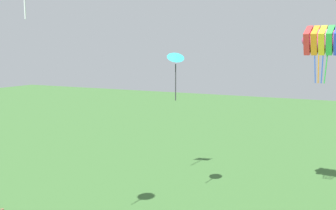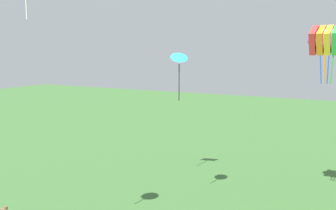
{
  "view_description": "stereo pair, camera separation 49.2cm",
  "coord_description": "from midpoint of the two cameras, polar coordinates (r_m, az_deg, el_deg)",
  "views": [
    {
      "loc": [
        5.95,
        -2.26,
        7.48
      ],
      "look_at": [
        0.0,
        9.66,
        5.57
      ],
      "focal_mm": 40.0,
      "sensor_mm": 36.0,
      "label": 1
    },
    {
      "loc": [
        6.39,
        -2.03,
        7.48
      ],
      "look_at": [
        0.0,
        9.66,
        5.57
      ],
      "focal_mm": 40.0,
      "sensor_mm": 36.0,
      "label": 2
    }
  ],
  "objects": [
    {
      "name": "kite_rainbow_parafoil",
      "position": [
        19.4,
        24.01,
        9.02
      ],
      "size": [
        2.03,
        1.53,
        2.77
      ],
      "color": "#E54C8C"
    },
    {
      "name": "kite_cyan_delta",
      "position": [
        17.77,
        2.51,
        6.96
      ],
      "size": [
        1.1,
        1.08,
        2.32
      ],
      "color": "#2DB2C6"
    }
  ]
}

